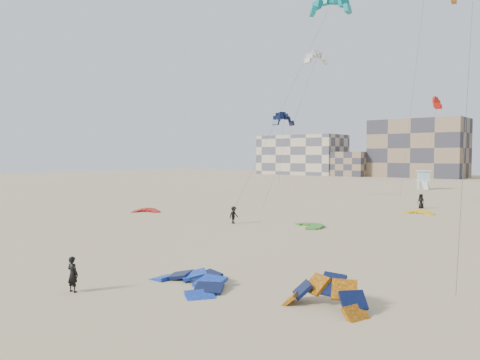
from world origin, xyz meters
The scene contains 17 objects.
ground centered at (0.00, 0.00, 0.00)m, with size 320.00×320.00×0.00m, color tan.
kite_ground_blue centered at (2.19, 2.11, 0.00)m, with size 4.69×4.84×1.02m, color blue, non-canonical shape.
kite_ground_orange centered at (9.50, 3.28, 0.00)m, with size 3.76×3.19×2.16m, color orange, non-canonical shape.
kite_ground_red centered at (-24.50, 21.18, 0.00)m, with size 3.13×3.28×0.74m, color #B60B0E, non-canonical shape.
kite_ground_green centered at (-3.29, 23.48, 0.00)m, with size 3.36×3.56×0.43m, color #459725, non-canonical shape.
kite_ground_yellow centered at (1.43, 40.28, 0.00)m, with size 3.24×3.37×0.71m, color #FFAC0C, non-canonical shape.
kitesurfer_main centered at (-1.44, -2.39, 0.89)m, with size 0.65×0.43×1.79m, color black.
kitesurfer_c centered at (-10.32, 20.62, 0.85)m, with size 1.10×0.63×1.71m, color black.
kitesurfer_e centered at (-0.26, 46.02, 0.93)m, with size 0.91×0.59×1.86m, color black.
kite_fly_teal_a centered at (-1.89, 24.50, 20.58)m, with size 10.10×7.58×20.90m.
kite_fly_grey centered at (-10.26, 36.49, 18.74)m, with size 3.99×11.33×18.80m.
kite_fly_navy centered at (-21.87, 46.53, 12.30)m, with size 4.75×7.08×12.74m.
kite_fly_red centered at (-4.86, 67.38, 15.48)m, with size 4.42×13.95×15.91m.
lifeguard_tower_far centered at (-11.33, 81.46, 1.87)m, with size 3.55×5.64×3.78m.
condo_west_a centered at (-70.00, 130.00, 7.00)m, with size 30.00×15.00×14.00m, color #C2AE8E.
condo_west_b centered at (-30.00, 134.00, 9.00)m, with size 28.00×14.00×18.00m, color #856D50.
condo_fill_left centered at (-50.00, 128.00, 4.00)m, with size 12.00×10.00×8.00m, color #856D50.
Camera 1 is at (19.45, -14.87, 6.78)m, focal length 35.00 mm.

